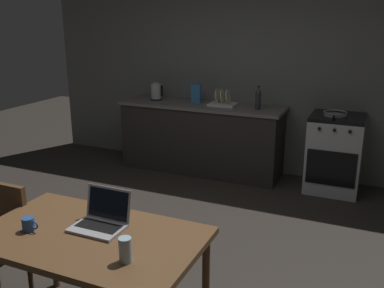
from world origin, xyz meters
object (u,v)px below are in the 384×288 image
stove_oven (334,153)px  laptop (101,220)px  coffee_mug (29,224)px  bottle (258,98)px  dining_table (90,245)px  electric_kettle (156,92)px  dish_rack (223,102)px  frying_pan (335,114)px  drinking_glass (125,250)px  cereal_box (196,94)px

stove_oven → laptop: laptop is taller
stove_oven → coffee_mug: 3.64m
laptop → bottle: bottle is taller
dining_table → electric_kettle: (-1.26, 3.21, 0.35)m
dining_table → bottle: (0.16, 3.16, 0.37)m
dish_rack → laptop: bearing=-84.2°
bottle → frying_pan: (0.90, 0.02, -0.11)m
electric_kettle → drinking_glass: size_ratio=1.69×
stove_oven → dining_table: bearing=-108.9°
stove_oven → cereal_box: (-1.79, 0.02, 0.58)m
bottle → drinking_glass: (0.20, -3.33, -0.23)m
drinking_glass → cereal_box: 3.56m
frying_pan → electric_kettle: bearing=179.3°
drinking_glass → dining_table: bearing=155.5°
dining_table → laptop: 0.16m
cereal_box → dish_rack: (0.38, -0.02, -0.07)m
coffee_mug → dish_rack: size_ratio=0.34×
dining_table → coffee_mug: 0.40m
dining_table → laptop: bearing=85.3°
dish_rack → stove_oven: bearing=-0.1°
coffee_mug → drinking_glass: (0.73, -0.06, 0.03)m
drinking_glass → cereal_box: size_ratio=0.57×
stove_oven → dish_rack: size_ratio=2.68×
stove_oven → electric_kettle: 2.43m
stove_oven → dining_table: stove_oven is taller
coffee_mug → laptop: bearing=30.4°
cereal_box → dish_rack: size_ratio=0.72×
frying_pan → dish_rack: size_ratio=1.30×
drinking_glass → electric_kettle: bearing=115.7°
bottle → dish_rack: 0.48m
coffee_mug → cereal_box: 3.37m
stove_oven → dish_rack: bearing=179.9°
coffee_mug → dish_rack: dish_rack is taller
dining_table → frying_pan: bearing=71.5°
electric_kettle → cereal_box: bearing=2.0°
stove_oven → electric_kettle: (-2.36, 0.00, 0.57)m
frying_pan → coffee_mug: bearing=-113.5°
stove_oven → dish_rack: dish_rack is taller
electric_kettle → drinking_glass: (1.63, -3.38, -0.21)m
laptop → dish_rack: bearing=90.2°
frying_pan → drinking_glass: 3.43m
stove_oven → cereal_box: cereal_box is taller
dining_table → cereal_box: cereal_box is taller
drinking_glass → cereal_box: cereal_box is taller
bottle → stove_oven: bearing=2.9°
laptop → dish_rack: (-0.32, 3.10, 0.17)m
dining_table → electric_kettle: electric_kettle is taller
bottle → frying_pan: 0.91m
drinking_glass → cereal_box: (-1.05, 3.40, 0.22)m
dining_table → cereal_box: bearing=102.0°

